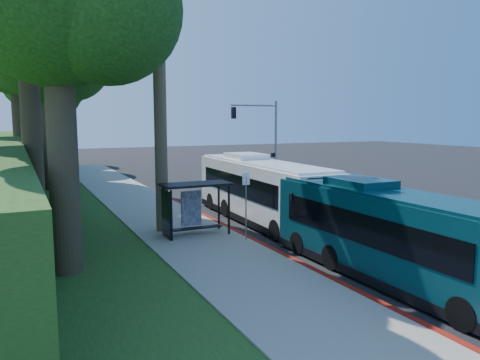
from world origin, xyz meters
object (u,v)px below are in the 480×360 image
white_bus (260,190)px  bus_shelter (190,199)px  teal_bus (393,235)px  pickup (246,181)px

white_bus → bus_shelter: bearing=-160.4°
bus_shelter → teal_bus: size_ratio=0.29×
white_bus → teal_bus: white_bus is taller
bus_shelter → teal_bus: (4.11, -8.77, -0.18)m
bus_shelter → white_bus: white_bus is taller
teal_bus → pickup: 20.57m
teal_bus → pickup: teal_bus is taller
white_bus → teal_bus: bearing=-90.6°
bus_shelter → pickup: (8.59, 11.29, -0.98)m
bus_shelter → white_bus: (4.52, 1.45, -0.06)m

